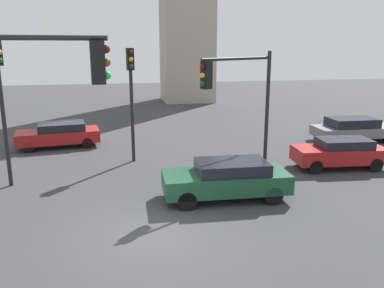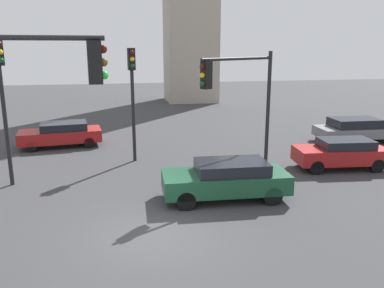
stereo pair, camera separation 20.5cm
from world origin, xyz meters
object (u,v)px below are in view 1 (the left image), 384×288
traffic_light_0 (131,84)px  car_4 (340,152)px  traffic_light_3 (10,103)px  car_3 (354,129)px  car_0 (227,179)px  traffic_light_1 (0,87)px  traffic_light_2 (240,89)px  car_2 (59,134)px

traffic_light_0 → car_4: (9.15, -3.06, -2.99)m
traffic_light_3 → car_3: traffic_light_3 is taller
car_3 → car_0: bearing=-141.8°
traffic_light_1 → traffic_light_2: traffic_light_1 is taller
traffic_light_0 → car_2: traffic_light_0 is taller
traffic_light_1 → traffic_light_2: 9.20m
traffic_light_0 → car_2: size_ratio=1.18×
car_0 → car_2: car_0 is taller
car_4 → car_3: bearing=-123.8°
traffic_light_2 → traffic_light_3: traffic_light_3 is taller
traffic_light_0 → car_3: traffic_light_0 is taller
car_2 → traffic_light_2: bearing=131.0°
car_4 → traffic_light_0: bearing=-13.0°
traffic_light_3 → car_3: (16.10, 10.84, -3.47)m
traffic_light_3 → car_4: 14.25m
traffic_light_1 → car_0: size_ratio=1.25×
traffic_light_3 → traffic_light_1: bearing=99.4°
traffic_light_0 → traffic_light_1: size_ratio=0.94×
traffic_light_1 → car_4: (14.19, -0.53, -3.22)m
car_0 → traffic_light_0: bearing=-59.3°
traffic_light_2 → car_2: 11.17m
traffic_light_1 → car_0: bearing=24.7°
car_2 → traffic_light_1: bearing=72.4°
traffic_light_1 → car_3: bearing=58.6°
traffic_light_0 → traffic_light_2: (4.10, -3.59, 0.03)m
traffic_light_3 → car_0: 7.98m
traffic_light_0 → car_0: size_ratio=1.17×
traffic_light_1 → car_3: 18.68m
car_0 → car_2: size_ratio=1.01×
traffic_light_2 → car_2: traffic_light_2 is taller
car_0 → traffic_light_3: bearing=33.1°
traffic_light_2 → car_4: bearing=155.1°
traffic_light_1 → traffic_light_3: bearing=-28.9°
car_0 → car_2: (-6.86, 9.29, -0.05)m
car_0 → car_4: (6.13, 2.57, -0.03)m
traffic_light_2 → traffic_light_1: bearing=-37.5°
car_3 → traffic_light_3: bearing=-143.8°
traffic_light_3 → car_4: (12.33, 6.23, -3.47)m
car_3 → car_4: car_3 is taller
traffic_light_1 → traffic_light_3: 7.02m
traffic_light_0 → car_0: traffic_light_0 is taller
traffic_light_0 → car_2: 6.10m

